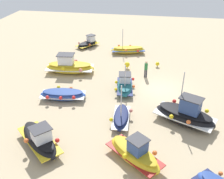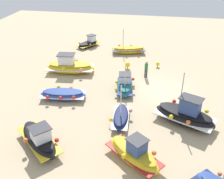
# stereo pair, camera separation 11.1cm
# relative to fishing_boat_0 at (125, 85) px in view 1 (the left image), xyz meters

# --- Properties ---
(ground_plane) EXTENTS (56.24, 56.24, 0.00)m
(ground_plane) POSITION_rel_fishing_boat_0_xyz_m (-0.70, 3.14, -0.52)
(ground_plane) COLOR tan
(fishing_boat_0) EXTENTS (3.66, 1.88, 2.79)m
(fishing_boat_0) POSITION_rel_fishing_boat_0_xyz_m (0.00, 0.00, 0.00)
(fishing_boat_0) COLOR #1E6670
(fishing_boat_0) RESTS_ON ground_plane
(fishing_boat_1) EXTENTS (3.49, 4.81, 4.04)m
(fishing_boat_1) POSITION_rel_fishing_boat_0_xyz_m (4.16, 4.99, 0.21)
(fishing_boat_1) COLOR black
(fishing_boat_1) RESTS_ON ground_plane
(fishing_boat_3) EXTENTS (2.52, 5.10, 2.00)m
(fishing_boat_3) POSITION_rel_fishing_boat_0_xyz_m (-2.74, -6.05, 0.15)
(fishing_boat_3) COLOR gold
(fishing_boat_3) RESTS_ON ground_plane
(fishing_boat_4) EXTENTS (3.32, 2.81, 1.44)m
(fishing_boat_4) POSITION_rel_fishing_boat_0_xyz_m (-10.61, -6.14, -0.08)
(fishing_boat_4) COLOR black
(fishing_boat_4) RESTS_ON ground_plane
(fishing_boat_5) EXTENTS (2.37, 4.27, 3.04)m
(fishing_boat_5) POSITION_rel_fishing_boat_0_xyz_m (-9.18, -0.80, -0.08)
(fishing_boat_5) COLOR gold
(fishing_boat_5) RESTS_ON ground_plane
(fishing_boat_6) EXTENTS (3.51, 3.90, 1.83)m
(fishing_boat_6) POSITION_rel_fishing_boat_0_xyz_m (8.67, 1.74, 0.08)
(fishing_boat_6) COLOR gold
(fishing_boat_6) RESTS_ON ground_plane
(fishing_boat_7) EXTENTS (2.12, 4.03, 0.85)m
(fishing_boat_7) POSITION_rel_fishing_boat_0_xyz_m (2.45, -4.96, -0.10)
(fishing_boat_7) COLOR #2D4C9E
(fishing_boat_7) RESTS_ON ground_plane
(fishing_boat_8) EXTENTS (3.90, 4.03, 1.82)m
(fishing_boat_8) POSITION_rel_fishing_boat_0_xyz_m (8.46, -4.41, 0.09)
(fishing_boat_8) COLOR black
(fishing_boat_8) RESTS_ON ground_plane
(fishing_boat_9) EXTENTS (3.32, 1.57, 3.18)m
(fishing_boat_9) POSITION_rel_fishing_boat_0_xyz_m (4.79, 0.37, -0.15)
(fishing_boat_9) COLOR navy
(fishing_boat_9) RESTS_ON ground_plane
(person_walking) EXTENTS (0.32, 0.32, 1.72)m
(person_walking) POSITION_rel_fishing_boat_0_xyz_m (-2.95, 1.69, 0.47)
(person_walking) COLOR #2D2D38
(person_walking) RESTS_ON ground_plane
(mooring_buoy_0) EXTENTS (0.56, 0.56, 0.73)m
(mooring_buoy_0) POSITION_rel_fishing_boat_0_xyz_m (-4.73, -0.36, -0.08)
(mooring_buoy_0) COLOR #3F3F42
(mooring_buoy_0) RESTS_ON ground_plane
(mooring_buoy_1) EXTENTS (0.42, 0.42, 0.57)m
(mooring_buoy_1) POSITION_rel_fishing_boat_0_xyz_m (-5.69, 2.79, -0.17)
(mooring_buoy_1) COLOR #3F3F42
(mooring_buoy_1) RESTS_ON ground_plane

